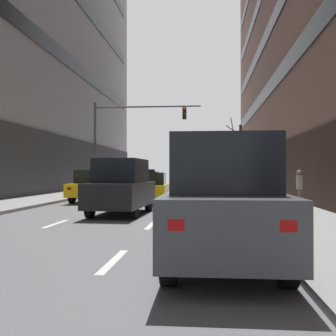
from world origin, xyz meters
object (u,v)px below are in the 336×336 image
at_px(car_driving_0, 121,179).
at_px(car_driving_4, 138,181).
at_px(street_tree_0, 240,156).
at_px(car_driving_5, 152,179).
at_px(taxi_driving_3, 95,186).
at_px(pedestrian_0, 299,187).
at_px(taxi_driving_1, 151,187).
at_px(car_parked_1, 215,195).
at_px(traffic_signal_0, 125,130).
at_px(car_driving_2, 122,187).
at_px(car_parked_0, 222,201).

relative_size(car_driving_0, car_driving_4, 1.09).
bearing_deg(street_tree_0, car_driving_5, 123.46).
distance_m(taxi_driving_3, street_tree_0, 13.44).
bearing_deg(taxi_driving_3, pedestrian_0, -27.81).
xyz_separation_m(car_driving_0, taxi_driving_1, (3.08, -6.52, -0.32)).
xyz_separation_m(car_parked_1, pedestrian_0, (3.41, 2.54, 0.22)).
xyz_separation_m(car_driving_0, street_tree_0, (8.76, 3.06, 1.81)).
bearing_deg(car_driving_5, traffic_signal_0, -88.91).
height_order(car_driving_0, car_driving_2, car_driving_0).
bearing_deg(car_parked_0, street_tree_0, 84.48).
xyz_separation_m(taxi_driving_3, car_parked_1, (6.37, -7.70, -0.04)).
bearing_deg(street_tree_0, taxi_driving_1, -120.67).
distance_m(car_driving_0, car_driving_4, 7.71).
xyz_separation_m(car_driving_5, pedestrian_0, (9.86, -28.49, 0.21)).
height_order(car_driving_5, traffic_signal_0, traffic_signal_0).
bearing_deg(pedestrian_0, car_parked_0, -110.34).
bearing_deg(car_driving_0, car_driving_2, -77.81).
bearing_deg(car_parked_0, car_driving_4, 102.56).
bearing_deg(car_driving_2, car_parked_0, -66.13).
bearing_deg(taxi_driving_3, taxi_driving_1, 8.23).
bearing_deg(car_driving_4, car_parked_1, -73.87).
distance_m(car_driving_5, car_parked_0, 38.25).
xyz_separation_m(car_driving_4, traffic_signal_0, (0.33, -7.63, 3.92)).
bearing_deg(car_driving_2, pedestrian_0, 10.44).
distance_m(car_driving_2, car_driving_5, 29.91).
bearing_deg(taxi_driving_3, street_tree_0, 48.95).
distance_m(taxi_driving_3, pedestrian_0, 11.06).
relative_size(taxi_driving_3, car_driving_5, 1.03).
xyz_separation_m(car_parked_0, car_parked_1, (0.00, 6.67, -0.28)).
distance_m(car_driving_4, car_parked_1, 23.28).
xyz_separation_m(car_driving_2, car_parked_1, (3.51, -1.27, -0.23)).
bearing_deg(traffic_signal_0, car_driving_4, 92.51).
xyz_separation_m(car_driving_5, street_tree_0, (8.80, -13.31, 2.09)).
bearing_deg(car_parked_1, pedestrian_0, 36.67).
bearing_deg(car_driving_2, car_parked_1, -19.81).
distance_m(taxi_driving_1, traffic_signal_0, 8.16).
height_order(car_driving_4, car_parked_0, car_parked_0).
height_order(car_parked_0, pedestrian_0, car_parked_0).
bearing_deg(car_driving_4, pedestrian_0, -63.50).
bearing_deg(car_driving_4, car_driving_0, -89.54).
bearing_deg(street_tree_0, taxi_driving_3, -131.05).
bearing_deg(pedestrian_0, car_driving_2, -169.56).
height_order(car_driving_2, taxi_driving_3, car_driving_2).
bearing_deg(car_parked_0, car_driving_0, 106.71).
bearing_deg(taxi_driving_3, car_parked_1, -50.42).
height_order(car_driving_0, car_parked_0, car_driving_0).
distance_m(car_driving_4, street_tree_0, 10.20).
bearing_deg(pedestrian_0, street_tree_0, 93.99).
xyz_separation_m(car_parked_0, street_tree_0, (2.36, 24.39, 1.82)).
distance_m(car_driving_2, car_parked_1, 3.74).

